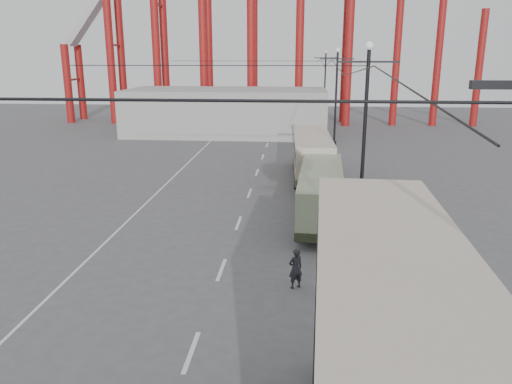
{
  "coord_description": "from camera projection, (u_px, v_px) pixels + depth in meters",
  "views": [
    {
      "loc": [
        2.06,
        -8.98,
        8.62
      ],
      "look_at": [
        0.32,
        11.42,
        3.0
      ],
      "focal_mm": 35.0,
      "sensor_mm": 36.0,
      "label": 1
    }
  ],
  "objects": [
    {
      "name": "road_markings",
      "position": [
        248.0,
        203.0,
        30.08
      ],
      "size": [
        12.52,
        120.0,
        0.01
      ],
      "color": "silver",
      "rests_on": "ground"
    },
    {
      "name": "lamp_post_mid",
      "position": [
        364.0,
        132.0,
        26.68
      ],
      "size": [
        3.2,
        0.44,
        9.32
      ],
      "color": "black",
      "rests_on": "ground"
    },
    {
      "name": "lamp_post_far",
      "position": [
        336.0,
        98.0,
        47.82
      ],
      "size": [
        3.2,
        0.44,
        9.32
      ],
      "color": "black",
      "rests_on": "ground"
    },
    {
      "name": "lamp_post_distant",
      "position": [
        325.0,
        85.0,
        68.96
      ],
      "size": [
        3.2,
        0.44,
        9.32
      ],
      "color": "black",
      "rests_on": "ground"
    },
    {
      "name": "fairground_shed",
      "position": [
        227.0,
        112.0,
        56.07
      ],
      "size": [
        22.0,
        10.0,
        5.0
      ],
      "primitive_type": "cube",
      "color": "#A1A19C",
      "rests_on": "ground"
    },
    {
      "name": "single_decker_green",
      "position": [
        321.0,
        192.0,
        26.7
      ],
      "size": [
        2.73,
        9.82,
        2.75
      ],
      "rotation": [
        0.0,
        0.0,
        -0.05
      ],
      "color": "gray",
      "rests_on": "ground"
    },
    {
      "name": "single_decker_cream",
      "position": [
        312.0,
        154.0,
        35.85
      ],
      "size": [
        2.81,
        10.14,
        3.13
      ],
      "rotation": [
        0.0,
        0.0,
        0.03
      ],
      "color": "#C0B19B",
      "rests_on": "ground"
    },
    {
      "name": "pedestrian",
      "position": [
        296.0,
        268.0,
        18.95
      ],
      "size": [
        0.7,
        0.62,
        1.6
      ],
      "primitive_type": "imported",
      "rotation": [
        0.0,
        0.0,
        3.66
      ],
      "color": "black",
      "rests_on": "ground"
    }
  ]
}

